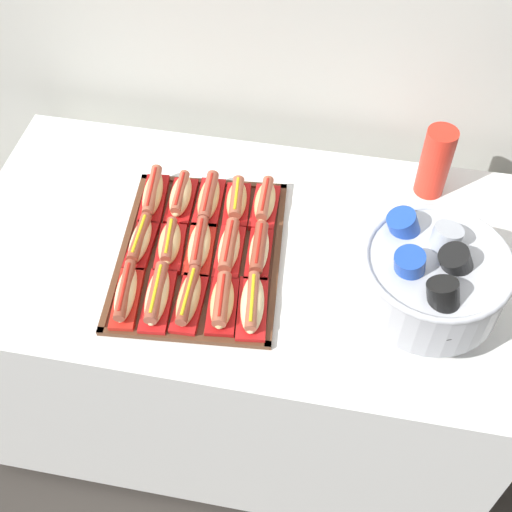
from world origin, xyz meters
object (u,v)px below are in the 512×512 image
(cup_stack, at_px, (435,162))
(hot_dog_14, at_px, (265,203))
(buffet_table, at_px, (242,328))
(hot_dog_6, at_px, (170,244))
(hot_dog_2, at_px, (189,299))
(hot_dog_0, at_px, (126,294))
(hot_dog_11, at_px, (181,197))
(hot_dog_7, at_px, (199,246))
(hot_dog_13, at_px, (237,201))
(hot_dog_9, at_px, (259,251))
(punch_bowl, at_px, (432,278))
(serving_tray, at_px, (200,254))
(hot_dog_4, at_px, (252,305))
(hot_dog_5, at_px, (140,241))
(hot_dog_10, at_px, (153,195))
(hot_dog_1, at_px, (157,296))
(hot_dog_12, at_px, (209,199))
(hot_dog_3, at_px, (220,302))
(hot_dog_8, at_px, (229,249))

(cup_stack, bearing_deg, hot_dog_14, -158.80)
(buffet_table, height_order, hot_dog_6, hot_dog_6)
(hot_dog_2, bearing_deg, hot_dog_0, -174.90)
(buffet_table, height_order, hot_dog_11, hot_dog_11)
(buffet_table, relative_size, hot_dog_7, 8.02)
(hot_dog_13, xyz_separation_m, cup_stack, (0.50, 0.17, 0.07))
(hot_dog_9, height_order, punch_bowl, punch_bowl)
(punch_bowl, bearing_deg, serving_tray, 171.48)
(hot_dog_4, distance_m, punch_bowl, 0.41)
(hot_dog_5, xyz_separation_m, hot_dog_7, (0.15, 0.01, -0.00))
(hot_dog_11, bearing_deg, hot_dog_0, -97.70)
(punch_bowl, bearing_deg, hot_dog_0, -172.20)
(hot_dog_2, xyz_separation_m, punch_bowl, (0.54, 0.08, 0.11))
(hot_dog_4, xyz_separation_m, hot_dog_10, (-0.33, 0.30, 0.00))
(buffet_table, bearing_deg, hot_dog_1, -125.29)
(cup_stack, bearing_deg, punch_bowl, -90.88)
(serving_tray, distance_m, hot_dog_11, 0.18)
(hot_dog_9, distance_m, hot_dog_10, 0.34)
(buffet_table, bearing_deg, cup_stack, 32.43)
(buffet_table, bearing_deg, hot_dog_6, -162.69)
(hot_dog_11, relative_size, hot_dog_12, 0.92)
(buffet_table, height_order, hot_dog_4, hot_dog_4)
(hot_dog_3, bearing_deg, punch_bowl, 9.08)
(serving_tray, height_order, hot_dog_6, hot_dog_6)
(hot_dog_4, bearing_deg, hot_dog_3, -174.90)
(hot_dog_9, xyz_separation_m, punch_bowl, (0.41, -0.10, 0.11))
(hot_dog_0, xyz_separation_m, hot_dog_2, (0.15, 0.01, 0.00))
(hot_dog_7, distance_m, hot_dog_13, 0.18)
(buffet_table, distance_m, hot_dog_7, 0.43)
(hot_dog_8, bearing_deg, hot_dog_13, 95.10)
(hot_dog_6, xyz_separation_m, hot_dog_10, (-0.09, 0.16, 0.00))
(hot_dog_8, bearing_deg, hot_dog_11, 137.37)
(hot_dog_1, height_order, hot_dog_5, hot_dog_1)
(hot_dog_4, xyz_separation_m, hot_dog_14, (-0.03, 0.33, 0.00))
(hot_dog_0, height_order, hot_dog_6, hot_dog_0)
(hot_dog_7, relative_size, punch_bowl, 0.55)
(buffet_table, distance_m, hot_dog_12, 0.44)
(buffet_table, bearing_deg, hot_dog_12, 132.31)
(hot_dog_4, height_order, hot_dog_13, same)
(hot_dog_11, bearing_deg, punch_bowl, -20.49)
(hot_dog_12, bearing_deg, hot_dog_10, -174.90)
(hot_dog_0, height_order, cup_stack, cup_stack)
(hot_dog_9, relative_size, punch_bowl, 0.52)
(hot_dog_13, bearing_deg, hot_dog_7, -109.34)
(hot_dog_1, height_order, hot_dog_12, hot_dog_1)
(hot_dog_7, distance_m, hot_dog_10, 0.22)
(serving_tray, relative_size, hot_dog_7, 3.10)
(buffet_table, relative_size, hot_dog_9, 8.51)
(hot_dog_9, relative_size, hot_dog_14, 1.06)
(hot_dog_7, bearing_deg, hot_dog_12, 95.10)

